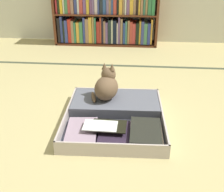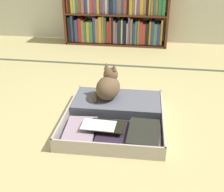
{
  "view_description": "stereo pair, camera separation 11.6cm",
  "coord_description": "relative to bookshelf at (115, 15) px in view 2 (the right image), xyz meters",
  "views": [
    {
      "loc": [
        0.13,
        -1.55,
        1.09
      ],
      "look_at": [
        -0.02,
        0.19,
        0.22
      ],
      "focal_mm": 44.99,
      "sensor_mm": 36.0,
      "label": 1
    },
    {
      "loc": [
        0.24,
        -1.53,
        1.09
      ],
      "look_at": [
        -0.02,
        0.19,
        0.22
      ],
      "focal_mm": 44.99,
      "sensor_mm": 36.0,
      "label": 2
    }
  ],
  "objects": [
    {
      "name": "tatami_border",
      "position": [
        0.29,
        -0.85,
        -0.39
      ],
      "size": [
        4.8,
        0.05,
        0.0
      ],
      "color": "#3D4633",
      "rests_on": "ground_plane"
    },
    {
      "name": "ground_plane",
      "position": [
        0.29,
        -2.23,
        -0.39
      ],
      "size": [
        10.0,
        10.0,
        0.0
      ],
      "primitive_type": "plane",
      "color": "tan"
    },
    {
      "name": "black_cat",
      "position": [
        0.21,
        -1.83,
        -0.19
      ],
      "size": [
        0.25,
        0.27,
        0.28
      ],
      "color": "brown",
      "rests_on": "open_suitcase"
    },
    {
      "name": "bookshelf",
      "position": [
        0.0,
        0.0,
        0.0
      ],
      "size": [
        1.37,
        0.3,
        0.81
      ],
      "color": "brown",
      "rests_on": "ground_plane"
    },
    {
      "name": "open_suitcase",
      "position": [
        0.29,
        -1.98,
        -0.35
      ],
      "size": [
        0.72,
        0.8,
        0.1
      ],
      "color": "#BDAFAA",
      "rests_on": "ground_plane"
    }
  ]
}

